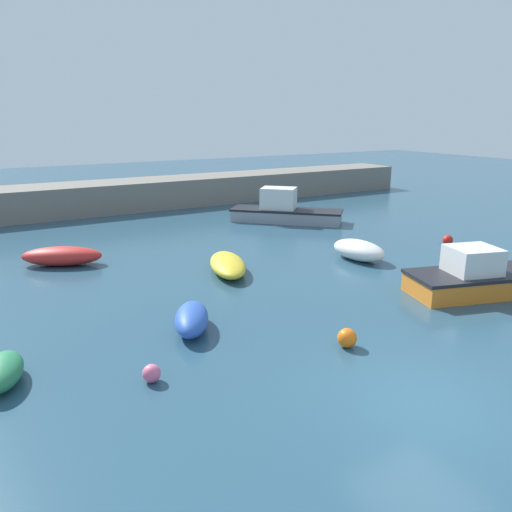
# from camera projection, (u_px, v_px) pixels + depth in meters

# --- Properties ---
(ground_plane) EXTENTS (120.00, 120.00, 0.20)m
(ground_plane) POSITION_uv_depth(u_px,v_px,m) (426.00, 407.00, 11.03)
(ground_plane) COLOR #284C60
(harbor_breakwater) EXTENTS (46.76, 3.60, 1.88)m
(harbor_breakwater) POSITION_uv_depth(u_px,v_px,m) (111.00, 196.00, 32.79)
(harbor_breakwater) COLOR slate
(harbor_breakwater) RESTS_ON ground_plane
(fishing_dinghy_green) EXTENTS (1.88, 2.45, 0.75)m
(fishing_dinghy_green) POSITION_uv_depth(u_px,v_px,m) (192.00, 319.00, 14.58)
(fishing_dinghy_green) COLOR #2D56B7
(fishing_dinghy_green) RESTS_ON ground_plane
(dinghy_near_pier) EXTENTS (1.34, 2.02, 0.64)m
(dinghy_near_pier) POSITION_uv_depth(u_px,v_px,m) (2.00, 371.00, 11.70)
(dinghy_near_pier) COLOR #287A4C
(dinghy_near_pier) RESTS_ON ground_plane
(cabin_cruiser_white) EXTENTS (5.97, 5.89, 2.01)m
(cabin_cruiser_white) POSITION_uv_depth(u_px,v_px,m) (284.00, 211.00, 29.44)
(cabin_cruiser_white) COLOR gray
(cabin_cruiser_white) RESTS_ON ground_plane
(rowboat_blue_near) EXTENTS (3.55, 2.66, 0.79)m
(rowboat_blue_near) POSITION_uv_depth(u_px,v_px,m) (62.00, 256.00, 20.98)
(rowboat_blue_near) COLOR red
(rowboat_blue_near) RESTS_ON ground_plane
(rowboat_white_midwater) EXTENTS (2.38, 3.67, 0.65)m
(rowboat_white_midwater) POSITION_uv_depth(u_px,v_px,m) (228.00, 265.00, 20.03)
(rowboat_white_midwater) COLOR yellow
(rowboat_white_midwater) RESTS_ON ground_plane
(motorboat_with_cabin) EXTENTS (5.43, 3.38, 1.70)m
(motorboat_with_cabin) POSITION_uv_depth(u_px,v_px,m) (478.00, 277.00, 17.61)
(motorboat_with_cabin) COLOR orange
(motorboat_with_cabin) RESTS_ON ground_plane
(open_tender_yellow) EXTENTS (1.70, 2.81, 0.87)m
(open_tender_yellow) POSITION_uv_depth(u_px,v_px,m) (359.00, 250.00, 21.75)
(open_tender_yellow) COLOR white
(open_tender_yellow) RESTS_ON ground_plane
(mooring_buoy_red) EXTENTS (0.50, 0.50, 0.50)m
(mooring_buoy_red) POSITION_uv_depth(u_px,v_px,m) (448.00, 240.00, 24.26)
(mooring_buoy_red) COLOR red
(mooring_buoy_red) RESTS_ON ground_plane
(mooring_buoy_pink) EXTENTS (0.44, 0.44, 0.44)m
(mooring_buoy_pink) POSITION_uv_depth(u_px,v_px,m) (152.00, 373.00, 11.81)
(mooring_buoy_pink) COLOR #EA668C
(mooring_buoy_pink) RESTS_ON ground_plane
(mooring_buoy_orange) EXTENTS (0.54, 0.54, 0.54)m
(mooring_buoy_orange) POSITION_uv_depth(u_px,v_px,m) (347.00, 338.00, 13.57)
(mooring_buoy_orange) COLOR orange
(mooring_buoy_orange) RESTS_ON ground_plane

